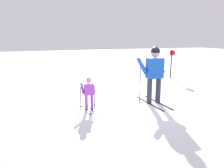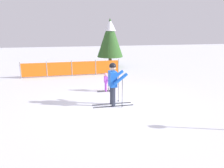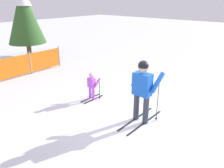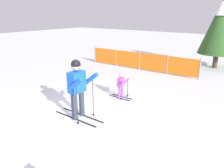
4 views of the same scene
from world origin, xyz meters
The scene contains 4 objects.
ground_plane centered at (0.00, 0.00, 0.00)m, with size 60.00×60.00×0.00m, color white.
skier_adult centered at (-0.16, -0.29, 1.08)m, with size 1.71×0.76×1.80m.
skier_child centered at (-0.06, 1.83, 0.55)m, with size 0.91×0.50×0.97m.
trail_marker centered at (3.36, -3.47, 0.90)m, with size 0.18×0.24×1.47m.
Camera 1 is at (-6.07, 3.38, 2.09)m, focal length 35.00 mm.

